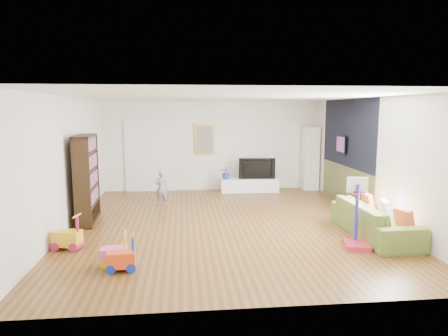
{
  "coord_description": "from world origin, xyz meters",
  "views": [
    {
      "loc": [
        -0.9,
        -8.31,
        2.42
      ],
      "look_at": [
        0.0,
        0.4,
        1.15
      ],
      "focal_mm": 32.0,
      "sensor_mm": 36.0,
      "label": 1
    }
  ],
  "objects": [
    {
      "name": "ride_on_pink",
      "position": [
        -2.0,
        -2.18,
        0.27
      ],
      "size": [
        0.43,
        0.28,
        0.55
      ],
      "primitive_type": "cube",
      "rotation": [
        0.0,
        0.0,
        0.08
      ],
      "color": "#FF54BD",
      "rests_on": "ground"
    },
    {
      "name": "ride_on_orange",
      "position": [
        -1.86,
        -2.4,
        0.28
      ],
      "size": [
        0.43,
        0.28,
        0.56
      ],
      "primitive_type": "cube",
      "rotation": [
        0.0,
        0.0,
        0.05
      ],
      "color": "#FC481B",
      "rests_on": "ground"
    },
    {
      "name": "wall_back",
      "position": [
        0.0,
        3.75,
        1.35
      ],
      "size": [
        6.5,
        0.0,
        2.7
      ],
      "primitive_type": "cube",
      "color": "silver",
      "rests_on": "ground"
    },
    {
      "name": "wall_front",
      "position": [
        0.0,
        -3.75,
        1.35
      ],
      "size": [
        6.5,
        0.0,
        2.7
      ],
      "primitive_type": "cube",
      "color": "silver",
      "rests_on": "ground"
    },
    {
      "name": "tall_cabinet",
      "position": [
        2.97,
        3.47,
        0.96
      ],
      "size": [
        0.45,
        0.45,
        1.91
      ],
      "primitive_type": "cube",
      "rotation": [
        0.0,
        0.0,
        -0.02
      ],
      "color": "white",
      "rests_on": "ground"
    },
    {
      "name": "pillow_left",
      "position": [
        2.97,
        -1.82,
        0.51
      ],
      "size": [
        0.2,
        0.38,
        0.37
      ],
      "primitive_type": "cube",
      "rotation": [
        0.0,
        0.0,
        0.29
      ],
      "color": "#C4502A",
      "rests_on": "sofa"
    },
    {
      "name": "child",
      "position": [
        -1.46,
        1.79,
        0.46
      ],
      "size": [
        0.35,
        0.25,
        0.92
      ],
      "primitive_type": "imported",
      "rotation": [
        0.0,
        0.0,
        3.24
      ],
      "color": "gray",
      "rests_on": "ground"
    },
    {
      "name": "wall_right",
      "position": [
        3.25,
        0.0,
        1.35
      ],
      "size": [
        0.0,
        7.5,
        2.7
      ],
      "primitive_type": "cube",
      "color": "white",
      "rests_on": "ground"
    },
    {
      "name": "basketball_hoop",
      "position": [
        2.15,
        -1.78,
        0.62
      ],
      "size": [
        0.54,
        0.6,
        1.25
      ],
      "primitive_type": "cube",
      "rotation": [
        0.0,
        0.0,
        -0.23
      ],
      "color": "#BB2536",
      "rests_on": "ground"
    },
    {
      "name": "pillow_center",
      "position": [
        2.97,
        -1.21,
        0.51
      ],
      "size": [
        0.21,
        0.41,
        0.39
      ],
      "primitive_type": "cube",
      "rotation": [
        0.0,
        0.0,
        -0.27
      ],
      "color": "white",
      "rests_on": "sofa"
    },
    {
      "name": "navy_accent",
      "position": [
        3.23,
        1.4,
        1.85
      ],
      "size": [
        0.01,
        3.2,
        1.7
      ],
      "primitive_type": "cube",
      "color": "black",
      "rests_on": "wall_right"
    },
    {
      "name": "tv",
      "position": [
        1.28,
        3.3,
        0.71
      ],
      "size": [
        1.09,
        0.23,
        0.62
      ],
      "primitive_type": "imported",
      "rotation": [
        0.0,
        0.0,
        -0.08
      ],
      "color": "black",
      "rests_on": "media_console"
    },
    {
      "name": "vase_plant",
      "position": [
        0.36,
        3.25,
        0.6
      ],
      "size": [
        0.39,
        0.36,
        0.39
      ],
      "primitive_type": "imported",
      "rotation": [
        0.0,
        0.0,
        -0.16
      ],
      "color": "#264592",
      "rests_on": "media_console"
    },
    {
      "name": "ride_on_yellow",
      "position": [
        -2.94,
        -1.33,
        0.31
      ],
      "size": [
        0.52,
        0.38,
        0.62
      ],
      "primitive_type": "cube",
      "rotation": [
        0.0,
        0.0,
        -0.22
      ],
      "color": "gold",
      "rests_on": "ground"
    },
    {
      "name": "painting_back",
      "position": [
        -0.25,
        3.71,
        1.55
      ],
      "size": [
        0.62,
        0.06,
        0.92
      ],
      "primitive_type": "cube",
      "color": "gold",
      "rests_on": "wall_back"
    },
    {
      "name": "wall_left",
      "position": [
        -3.25,
        0.0,
        1.35
      ],
      "size": [
        0.0,
        7.5,
        2.7
      ],
      "primitive_type": "cube",
      "color": "white",
      "rests_on": "ground"
    },
    {
      "name": "sofa",
      "position": [
        2.76,
        -1.18,
        0.32
      ],
      "size": [
        0.89,
        2.23,
        0.65
      ],
      "primitive_type": "imported",
      "rotation": [
        0.0,
        0.0,
        1.58
      ],
      "color": "olive",
      "rests_on": "ground"
    },
    {
      "name": "floor",
      "position": [
        0.0,
        0.0,
        0.0
      ],
      "size": [
        6.5,
        7.5,
        0.0
      ],
      "primitive_type": "cube",
      "color": "brown",
      "rests_on": "ground"
    },
    {
      "name": "ceiling",
      "position": [
        0.0,
        0.0,
        2.7
      ],
      "size": [
        6.5,
        7.5,
        0.0
      ],
      "primitive_type": "cube",
      "color": "white",
      "rests_on": "ground"
    },
    {
      "name": "artwork_right",
      "position": [
        3.17,
        1.6,
        1.55
      ],
      "size": [
        0.04,
        0.56,
        0.46
      ],
      "primitive_type": "cube",
      "color": "#7F3F8C",
      "rests_on": "wall_right"
    },
    {
      "name": "doorway",
      "position": [
        -1.9,
        3.71,
        1.05
      ],
      "size": [
        1.45,
        0.06,
        2.1
      ],
      "primitive_type": "cube",
      "color": "white",
      "rests_on": "ground"
    },
    {
      "name": "pillow_right",
      "position": [
        2.94,
        -0.51,
        0.51
      ],
      "size": [
        0.11,
        0.37,
        0.37
      ],
      "primitive_type": "cube",
      "rotation": [
        0.0,
        0.0,
        -0.02
      ],
      "color": "#D44E2D",
      "rests_on": "sofa"
    },
    {
      "name": "olive_wainscot",
      "position": [
        3.23,
        1.4,
        0.5
      ],
      "size": [
        0.01,
        3.2,
        1.0
      ],
      "primitive_type": "cube",
      "color": "brown",
      "rests_on": "wall_right"
    },
    {
      "name": "media_console",
      "position": [
        1.07,
        3.28,
        0.2
      ],
      "size": [
        1.73,
        0.48,
        0.4
      ],
      "primitive_type": "cube",
      "rotation": [
        0.0,
        0.0,
        -0.03
      ],
      "color": "white",
      "rests_on": "ground"
    },
    {
      "name": "bookshelf",
      "position": [
        -2.99,
        0.46,
        0.95
      ],
      "size": [
        0.43,
        1.32,
        1.9
      ],
      "primitive_type": "cube",
      "rotation": [
        0.0,
        0.0,
        0.07
      ],
      "color": "black",
      "rests_on": "ground"
    }
  ]
}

